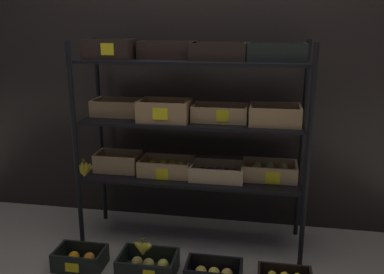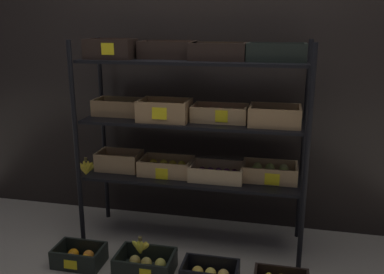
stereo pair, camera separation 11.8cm
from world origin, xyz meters
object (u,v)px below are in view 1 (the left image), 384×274
(display_rack, at_px, (191,119))
(crate_ground_apple_gold, at_px, (148,266))
(crate_ground_orange, at_px, (80,260))
(banana_bunch_loose, at_px, (143,248))

(display_rack, xyz_separation_m, crate_ground_apple_gold, (-0.20, -0.47, -0.86))
(display_rack, relative_size, crate_ground_apple_gold, 4.53)
(crate_ground_orange, distance_m, crate_ground_apple_gold, 0.45)
(display_rack, height_order, crate_ground_orange, display_rack)
(crate_ground_apple_gold, bearing_deg, crate_ground_orange, -179.81)
(crate_ground_orange, relative_size, banana_bunch_loose, 2.33)
(display_rack, xyz_separation_m, crate_ground_orange, (-0.65, -0.47, -0.86))
(crate_ground_orange, xyz_separation_m, banana_bunch_loose, (0.43, -0.00, 0.13))
(crate_ground_apple_gold, xyz_separation_m, banana_bunch_loose, (-0.03, -0.00, 0.13))
(crate_ground_orange, bearing_deg, display_rack, 36.07)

